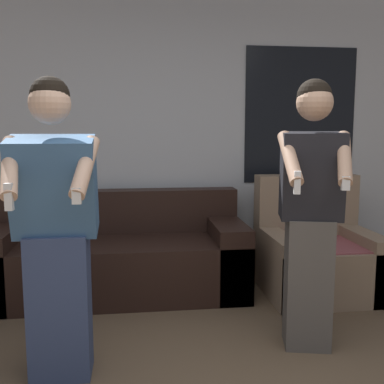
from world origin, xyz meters
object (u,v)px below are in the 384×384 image
(armchair, at_px, (316,256))
(person_left, at_px, (56,232))
(couch, at_px, (118,258))
(person_right, at_px, (311,212))

(armchair, bearing_deg, person_left, -150.04)
(armchair, distance_m, person_left, 2.36)
(couch, bearing_deg, armchair, -6.25)
(couch, xyz_separation_m, person_left, (-0.28, -1.34, 0.54))
(person_left, relative_size, person_right, 0.98)
(armchair, distance_m, person_right, 1.21)
(couch, distance_m, person_left, 1.47)
(person_left, bearing_deg, person_right, 6.82)
(couch, relative_size, person_right, 1.27)
(armchair, bearing_deg, person_right, -115.49)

